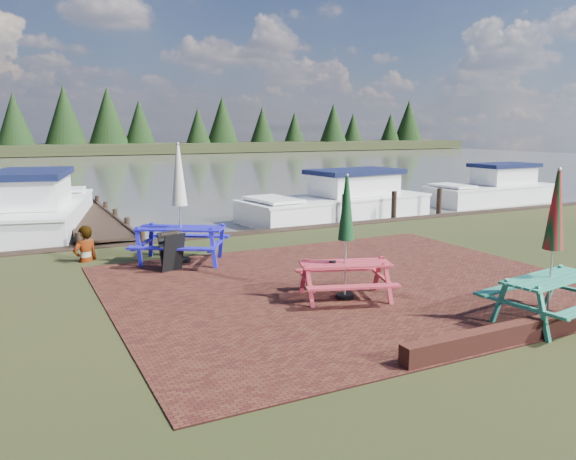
{
  "coord_description": "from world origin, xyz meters",
  "views": [
    {
      "loc": [
        -5.81,
        -7.92,
        3.01
      ],
      "look_at": [
        -0.83,
        1.99,
        1.0
      ],
      "focal_mm": 35.0,
      "sensor_mm": 36.0,
      "label": 1
    }
  ],
  "objects_px": {
    "picnic_table_red": "(346,257)",
    "chalkboard": "(172,251)",
    "picnic_table_blue": "(180,222)",
    "boat_near": "(340,203)",
    "jetty": "(89,218)",
    "picnic_table_teal": "(551,270)",
    "boat_far": "(493,191)",
    "boat_jetty": "(39,212)",
    "person": "(84,226)"
  },
  "relations": [
    {
      "from": "picnic_table_blue",
      "to": "jetty",
      "type": "xyz_separation_m",
      "value": [
        -1.11,
        6.98,
        -0.83
      ]
    },
    {
      "from": "boat_near",
      "to": "boat_far",
      "type": "xyz_separation_m",
      "value": [
        8.18,
        0.63,
        -0.01
      ]
    },
    {
      "from": "picnic_table_red",
      "to": "jetty",
      "type": "relative_size",
      "value": 0.24
    },
    {
      "from": "picnic_table_red",
      "to": "picnic_table_blue",
      "type": "bearing_deg",
      "value": 133.09
    },
    {
      "from": "picnic_table_red",
      "to": "boat_far",
      "type": "bearing_deg",
      "value": 53.66
    },
    {
      "from": "person",
      "to": "jetty",
      "type": "bearing_deg",
      "value": -120.15
    },
    {
      "from": "picnic_table_blue",
      "to": "chalkboard",
      "type": "bearing_deg",
      "value": -88.94
    },
    {
      "from": "picnic_table_teal",
      "to": "jetty",
      "type": "xyz_separation_m",
      "value": [
        -5.13,
        13.48,
        -0.73
      ]
    },
    {
      "from": "chalkboard",
      "to": "boat_jetty",
      "type": "xyz_separation_m",
      "value": [
        -2.22,
        7.43,
        0.02
      ]
    },
    {
      "from": "picnic_table_red",
      "to": "picnic_table_teal",
      "type": "bearing_deg",
      "value": -29.23
    },
    {
      "from": "person",
      "to": "chalkboard",
      "type": "bearing_deg",
      "value": 109.69
    },
    {
      "from": "picnic_table_teal",
      "to": "boat_far",
      "type": "distance_m",
      "value": 16.38
    },
    {
      "from": "chalkboard",
      "to": "boat_jetty",
      "type": "relative_size",
      "value": 0.11
    },
    {
      "from": "picnic_table_teal",
      "to": "chalkboard",
      "type": "bearing_deg",
      "value": 118.46
    },
    {
      "from": "picnic_table_blue",
      "to": "boat_near",
      "type": "bearing_deg",
      "value": 65.32
    },
    {
      "from": "boat_jetty",
      "to": "person",
      "type": "xyz_separation_m",
      "value": [
        0.67,
        -5.7,
        0.37
      ]
    },
    {
      "from": "picnic_table_red",
      "to": "person",
      "type": "bearing_deg",
      "value": 145.15
    },
    {
      "from": "jetty",
      "to": "person",
      "type": "height_order",
      "value": "person"
    },
    {
      "from": "picnic_table_blue",
      "to": "boat_jetty",
      "type": "height_order",
      "value": "picnic_table_blue"
    },
    {
      "from": "person",
      "to": "boat_near",
      "type": "bearing_deg",
      "value": 179.72
    },
    {
      "from": "picnic_table_teal",
      "to": "chalkboard",
      "type": "xyz_separation_m",
      "value": [
        -4.42,
        5.84,
        -0.41
      ]
    },
    {
      "from": "picnic_table_blue",
      "to": "boat_far",
      "type": "height_order",
      "value": "picnic_table_blue"
    },
    {
      "from": "boat_jetty",
      "to": "boat_near",
      "type": "height_order",
      "value": "boat_jetty"
    },
    {
      "from": "jetty",
      "to": "boat_near",
      "type": "height_order",
      "value": "boat_near"
    },
    {
      "from": "picnic_table_red",
      "to": "jetty",
      "type": "xyz_separation_m",
      "value": [
        -2.93,
        11.02,
        -0.66
      ]
    },
    {
      "from": "boat_jetty",
      "to": "person",
      "type": "bearing_deg",
      "value": -70.5
    },
    {
      "from": "picnic_table_teal",
      "to": "boat_near",
      "type": "xyz_separation_m",
      "value": [
        3.13,
        11.22,
        -0.47
      ]
    },
    {
      "from": "chalkboard",
      "to": "boat_far",
      "type": "bearing_deg",
      "value": 0.11
    },
    {
      "from": "boat_near",
      "to": "person",
      "type": "distance_m",
      "value": 9.81
    },
    {
      "from": "boat_far",
      "to": "person",
      "type": "relative_size",
      "value": 3.69
    },
    {
      "from": "picnic_table_teal",
      "to": "boat_jetty",
      "type": "height_order",
      "value": "picnic_table_teal"
    },
    {
      "from": "chalkboard",
      "to": "boat_jetty",
      "type": "height_order",
      "value": "boat_jetty"
    },
    {
      "from": "picnic_table_red",
      "to": "boat_far",
      "type": "distance_m",
      "value": 16.46
    },
    {
      "from": "boat_jetty",
      "to": "jetty",
      "type": "bearing_deg",
      "value": 20.47
    },
    {
      "from": "boat_far",
      "to": "picnic_table_blue",
      "type": "bearing_deg",
      "value": 107.95
    },
    {
      "from": "picnic_table_blue",
      "to": "boat_near",
      "type": "relative_size",
      "value": 0.37
    },
    {
      "from": "chalkboard",
      "to": "picnic_table_blue",
      "type": "bearing_deg",
      "value": 38.36
    },
    {
      "from": "jetty",
      "to": "boat_far",
      "type": "distance_m",
      "value": 16.52
    },
    {
      "from": "picnic_table_red",
      "to": "picnic_table_blue",
      "type": "distance_m",
      "value": 4.44
    },
    {
      "from": "picnic_table_red",
      "to": "picnic_table_blue",
      "type": "relative_size",
      "value": 0.83
    },
    {
      "from": "person",
      "to": "picnic_table_blue",
      "type": "bearing_deg",
      "value": 128.89
    },
    {
      "from": "picnic_table_blue",
      "to": "boat_near",
      "type": "height_order",
      "value": "picnic_table_blue"
    },
    {
      "from": "chalkboard",
      "to": "person",
      "type": "height_order",
      "value": "person"
    },
    {
      "from": "picnic_table_blue",
      "to": "jetty",
      "type": "height_order",
      "value": "picnic_table_blue"
    },
    {
      "from": "jetty",
      "to": "boat_near",
      "type": "bearing_deg",
      "value": -15.28
    },
    {
      "from": "picnic_table_blue",
      "to": "boat_near",
      "type": "xyz_separation_m",
      "value": [
        7.15,
        4.72,
        -0.56
      ]
    },
    {
      "from": "chalkboard",
      "to": "jetty",
      "type": "relative_size",
      "value": 0.09
    },
    {
      "from": "picnic_table_red",
      "to": "chalkboard",
      "type": "bearing_deg",
      "value": 142.01
    },
    {
      "from": "boat_jetty",
      "to": "person",
      "type": "distance_m",
      "value": 5.75
    },
    {
      "from": "chalkboard",
      "to": "person",
      "type": "distance_m",
      "value": 2.36
    }
  ]
}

